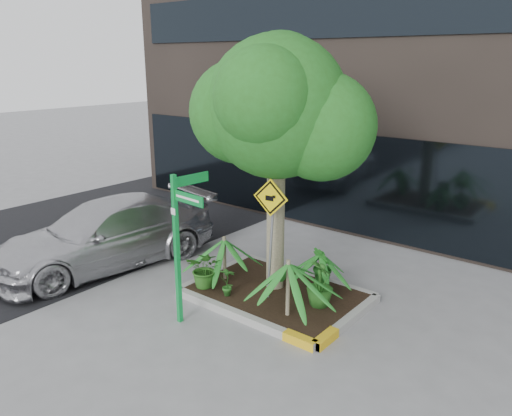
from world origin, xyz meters
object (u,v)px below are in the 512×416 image
Objects in this scene: parked_car at (106,234)px; street_sign_post at (180,234)px; cattle_sign at (271,218)px; tree at (277,107)px.

street_sign_post is at bearing -2.43° from parked_car.
parked_car is 3.46m from street_sign_post.
street_sign_post is at bearing -124.29° from cattle_sign.
parked_car is at bearing -162.45° from tree.
parked_car is 1.87× the size of street_sign_post.
cattle_sign reaches higher than parked_car.
tree is 2.18× the size of cattle_sign.
tree is 2.85m from street_sign_post.
parked_car is at bearing -176.59° from cattle_sign.
tree reaches higher than cattle_sign.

